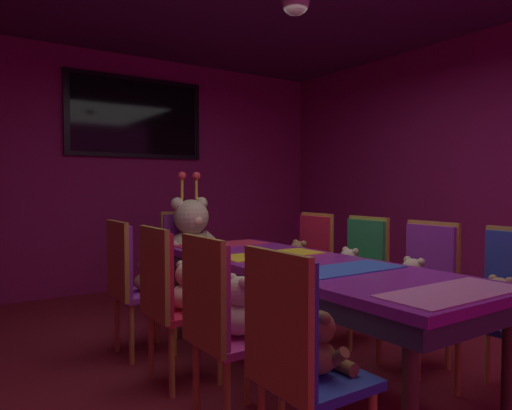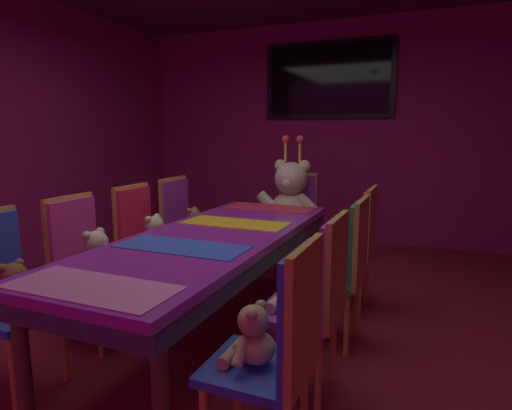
# 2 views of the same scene
# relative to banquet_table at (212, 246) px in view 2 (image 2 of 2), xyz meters

# --- Properties ---
(ground_plane) EXTENTS (7.90, 7.90, 0.00)m
(ground_plane) POSITION_rel_banquet_table_xyz_m (0.00, 0.00, -0.65)
(ground_plane) COLOR maroon
(wall_back) EXTENTS (5.20, 0.12, 2.80)m
(wall_back) POSITION_rel_banquet_table_xyz_m (0.00, 3.20, 0.75)
(wall_back) COLOR #8C1959
(wall_back) RESTS_ON ground_plane
(banquet_table) EXTENTS (0.90, 2.53, 0.75)m
(banquet_table) POSITION_rel_banquet_table_xyz_m (0.00, 0.00, 0.00)
(banquet_table) COLOR purple
(banquet_table) RESTS_ON ground_plane
(teddy_left_0) EXTENTS (0.22, 0.29, 0.27)m
(teddy_left_0) POSITION_rel_banquet_table_xyz_m (-0.68, -0.92, -0.08)
(teddy_left_0) COLOR brown
(teddy_left_0) RESTS_ON chair_left_0
(chair_left_1) EXTENTS (0.42, 0.41, 0.98)m
(chair_left_1) POSITION_rel_banquet_table_xyz_m (-0.82, -0.32, -0.06)
(chair_left_1) COLOR #CC338C
(chair_left_1) RESTS_ON ground_plane
(teddy_left_1) EXTENTS (0.26, 0.34, 0.32)m
(teddy_left_1) POSITION_rel_banquet_table_xyz_m (-0.68, -0.32, -0.06)
(teddy_left_1) COLOR beige
(teddy_left_1) RESTS_ON chair_left_1
(chair_left_2) EXTENTS (0.42, 0.41, 0.98)m
(chair_left_2) POSITION_rel_banquet_table_xyz_m (-0.82, 0.32, -0.06)
(chair_left_2) COLOR red
(chair_left_2) RESTS_ON ground_plane
(teddy_left_2) EXTENTS (0.25, 0.32, 0.30)m
(teddy_left_2) POSITION_rel_banquet_table_xyz_m (-0.68, 0.32, -0.07)
(teddy_left_2) COLOR beige
(teddy_left_2) RESTS_ON chair_left_2
(chair_left_3) EXTENTS (0.42, 0.41, 0.98)m
(chair_left_3) POSITION_rel_banquet_table_xyz_m (-0.85, 0.94, -0.06)
(chair_left_3) COLOR purple
(chair_left_3) RESTS_ON ground_plane
(teddy_left_3) EXTENTS (0.21, 0.27, 0.26)m
(teddy_left_3) POSITION_rel_banquet_table_xyz_m (-0.70, 0.94, -0.09)
(teddy_left_3) COLOR olive
(teddy_left_3) RESTS_ON chair_left_3
(chair_right_0) EXTENTS (0.42, 0.41, 0.98)m
(chair_right_0) POSITION_rel_banquet_table_xyz_m (0.83, -0.92, -0.06)
(chair_right_0) COLOR #2D47B2
(chair_right_0) RESTS_ON ground_plane
(teddy_right_0) EXTENTS (0.21, 0.27, 0.26)m
(teddy_right_0) POSITION_rel_banquet_table_xyz_m (0.68, -0.92, -0.09)
(teddy_right_0) COLOR tan
(teddy_right_0) RESTS_ON chair_right_0
(chair_right_1) EXTENTS (0.42, 0.41, 0.98)m
(chair_right_1) POSITION_rel_banquet_table_xyz_m (0.82, -0.33, -0.06)
(chair_right_1) COLOR purple
(chair_right_1) RESTS_ON ground_plane
(teddy_right_1) EXTENTS (0.24, 0.31, 0.29)m
(teddy_right_1) POSITION_rel_banquet_table_xyz_m (0.68, -0.33, -0.07)
(teddy_right_1) COLOR beige
(teddy_right_1) RESTS_ON chair_right_1
(chair_right_2) EXTENTS (0.42, 0.41, 0.98)m
(chair_right_2) POSITION_rel_banquet_table_xyz_m (0.84, 0.29, -0.06)
(chair_right_2) COLOR #268C4C
(chair_right_2) RESTS_ON ground_plane
(teddy_right_2) EXTENTS (0.24, 0.31, 0.29)m
(teddy_right_2) POSITION_rel_banquet_table_xyz_m (0.70, 0.29, -0.07)
(teddy_right_2) COLOR beige
(teddy_right_2) RESTS_ON chair_right_2
(chair_right_3) EXTENTS (0.42, 0.41, 0.98)m
(chair_right_3) POSITION_rel_banquet_table_xyz_m (0.82, 0.89, -0.06)
(chair_right_3) COLOR red
(chair_right_3) RESTS_ON ground_plane
(teddy_right_3) EXTENTS (0.24, 0.31, 0.29)m
(teddy_right_3) POSITION_rel_banquet_table_xyz_m (0.67, 0.89, -0.07)
(teddy_right_3) COLOR #9E7247
(teddy_right_3) RESTS_ON chair_right_3
(throne_chair) EXTENTS (0.41, 0.42, 0.98)m
(throne_chair) POSITION_rel_banquet_table_xyz_m (0.00, 1.81, -0.06)
(throne_chair) COLOR purple
(throne_chair) RESTS_ON ground_plane
(king_teddy_bear) EXTENTS (0.71, 0.55, 0.91)m
(king_teddy_bear) POSITION_rel_banquet_table_xyz_m (0.00, 1.64, 0.09)
(king_teddy_bear) COLOR beige
(king_teddy_bear) RESTS_ON throne_chair
(wall_tv) EXTENTS (1.64, 0.06, 0.95)m
(wall_tv) POSITION_rel_banquet_table_xyz_m (0.00, 3.11, 1.40)
(wall_tv) COLOR black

